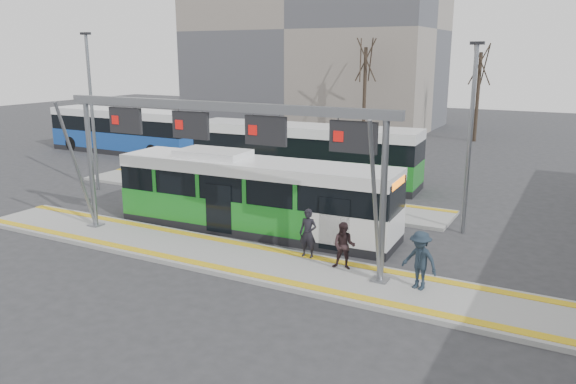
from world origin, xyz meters
name	(u,v)px	position (x,y,z in m)	size (l,w,h in m)	color
ground	(225,258)	(0.00, 0.00, 0.00)	(120.00, 120.00, 0.00)	#2D2D30
platform_main	(225,256)	(0.00, 0.00, 0.07)	(22.00, 3.00, 0.15)	gray
platform_second	(250,194)	(-4.00, 8.00, 0.07)	(20.00, 3.00, 0.15)	gray
tactile_main	(225,254)	(0.00, 0.00, 0.16)	(22.00, 2.65, 0.02)	gold
tactile_second	(261,187)	(-4.00, 9.15, 0.16)	(20.00, 0.35, 0.02)	gold
gantry	(218,133)	(-0.35, 0.25, 4.30)	(13.00, 1.68, 5.20)	slate
apartment_block	(313,29)	(-14.00, 36.00, 9.21)	(24.50, 12.50, 18.40)	gray
hero_bus	(254,196)	(-0.74, 3.17, 1.44)	(11.51, 2.96, 3.14)	black
bg_bus_green	(304,154)	(-2.92, 11.90, 1.55)	(12.73, 3.47, 3.15)	black
bg_bus_blue	(125,131)	(-18.43, 14.39, 1.52)	(11.80, 2.65, 3.08)	black
passenger_a	(308,233)	(2.65, 1.10, 0.99)	(0.61, 0.40, 1.69)	black
passenger_b	(344,246)	(4.13, 0.69, 0.92)	(0.75, 0.59, 1.55)	black
passenger_c	(420,260)	(6.70, 0.27, 1.03)	(1.14, 0.66, 1.77)	#1D2935
tree_left	(366,61)	(-5.59, 28.13, 6.35)	(1.40, 1.40, 8.38)	#382B21
tree_mid	(480,65)	(2.60, 31.70, 6.03)	(1.40, 1.40, 7.95)	#382B21
tree_far	(260,62)	(-18.24, 32.94, 6.09)	(1.40, 1.40, 8.03)	#382B21
lamp_west	(92,109)	(-11.52, 5.21, 4.20)	(0.50, 0.25, 7.91)	slate
lamp_east	(470,135)	(6.69, 6.75, 3.91)	(0.50, 0.25, 7.33)	slate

